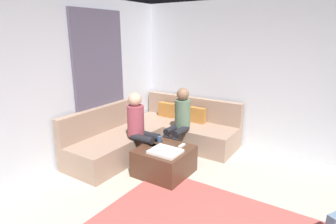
{
  "coord_description": "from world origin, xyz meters",
  "views": [
    {
      "loc": [
        0.79,
        -2.07,
        2.11
      ],
      "look_at": [
        -1.63,
        1.63,
        0.85
      ],
      "focal_mm": 29.52,
      "sensor_mm": 36.0,
      "label": 1
    }
  ],
  "objects_px": {
    "coffee_mug": "(159,139)",
    "person_on_couch_side": "(140,126)",
    "game_remote": "(182,146)",
    "person_on_couch_back": "(180,119)",
    "sectional_couch": "(155,134)",
    "ottoman": "(164,161)"
  },
  "relations": [
    {
      "from": "coffee_mug",
      "to": "person_on_couch_side",
      "type": "height_order",
      "value": "person_on_couch_side"
    },
    {
      "from": "game_remote",
      "to": "person_on_couch_back",
      "type": "xyz_separation_m",
      "value": [
        -0.37,
        0.55,
        0.23
      ]
    },
    {
      "from": "game_remote",
      "to": "person_on_couch_side",
      "type": "xyz_separation_m",
      "value": [
        -0.72,
        -0.11,
        0.23
      ]
    },
    {
      "from": "sectional_couch",
      "to": "coffee_mug",
      "type": "relative_size",
      "value": 26.84
    },
    {
      "from": "person_on_couch_back",
      "to": "person_on_couch_side",
      "type": "distance_m",
      "value": 0.75
    },
    {
      "from": "game_remote",
      "to": "person_on_couch_back",
      "type": "height_order",
      "value": "person_on_couch_back"
    },
    {
      "from": "game_remote",
      "to": "person_on_couch_side",
      "type": "distance_m",
      "value": 0.76
    },
    {
      "from": "ottoman",
      "to": "person_on_couch_side",
      "type": "xyz_separation_m",
      "value": [
        -0.54,
        0.11,
        0.45
      ]
    },
    {
      "from": "person_on_couch_side",
      "to": "coffee_mug",
      "type": "bearing_deg",
      "value": 102.94
    },
    {
      "from": "sectional_couch",
      "to": "coffee_mug",
      "type": "xyz_separation_m",
      "value": [
        0.47,
        -0.54,
        0.19
      ]
    },
    {
      "from": "sectional_couch",
      "to": "ottoman",
      "type": "relative_size",
      "value": 3.36
    },
    {
      "from": "ottoman",
      "to": "coffee_mug",
      "type": "distance_m",
      "value": 0.38
    },
    {
      "from": "game_remote",
      "to": "person_on_couch_back",
      "type": "distance_m",
      "value": 0.7
    },
    {
      "from": "coffee_mug",
      "to": "person_on_couch_back",
      "type": "relative_size",
      "value": 0.08
    },
    {
      "from": "sectional_couch",
      "to": "coffee_mug",
      "type": "distance_m",
      "value": 0.74
    },
    {
      "from": "coffee_mug",
      "to": "game_remote",
      "type": "height_order",
      "value": "coffee_mug"
    },
    {
      "from": "sectional_couch",
      "to": "person_on_couch_back",
      "type": "xyz_separation_m",
      "value": [
        0.5,
        0.06,
        0.38
      ]
    },
    {
      "from": "game_remote",
      "to": "person_on_couch_side",
      "type": "relative_size",
      "value": 0.12
    },
    {
      "from": "sectional_couch",
      "to": "person_on_couch_side",
      "type": "distance_m",
      "value": 0.73
    },
    {
      "from": "ottoman",
      "to": "sectional_couch",
      "type": "bearing_deg",
      "value": 133.88
    },
    {
      "from": "sectional_couch",
      "to": "person_on_couch_side",
      "type": "bearing_deg",
      "value": -76.41
    },
    {
      "from": "sectional_couch",
      "to": "person_on_couch_side",
      "type": "relative_size",
      "value": 2.12
    }
  ]
}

